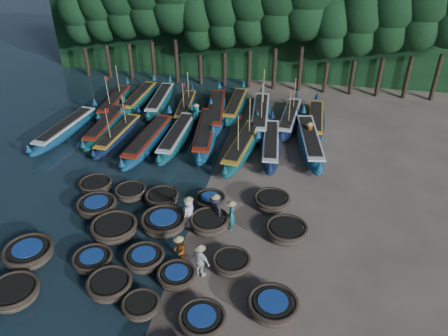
% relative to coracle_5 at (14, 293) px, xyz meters
% --- Properties ---
extents(ground, '(120.00, 120.00, 0.00)m').
position_rel_coracle_5_xyz_m(ground, '(6.19, 7.28, -0.43)').
color(ground, gray).
rests_on(ground, ground).
extents(foliage_wall, '(40.00, 3.00, 10.00)m').
position_rel_coracle_5_xyz_m(foliage_wall, '(6.19, 30.78, 4.57)').
color(foliage_wall, black).
rests_on(foliage_wall, ground).
extents(coracle_5, '(2.40, 2.40, 0.75)m').
position_rel_coracle_5_xyz_m(coracle_5, '(0.00, 0.00, 0.00)').
color(coracle_5, '#4C3F2F').
rests_on(coracle_5, ground).
extents(coracle_6, '(2.33, 2.33, 0.77)m').
position_rel_coracle_5_xyz_m(coracle_6, '(3.91, 1.20, 0.01)').
color(coracle_6, '#4C3F2F').
rests_on(coracle_6, ground).
extents(coracle_7, '(1.97, 1.97, 0.64)m').
position_rel_coracle_5_xyz_m(coracle_7, '(5.65, 0.42, -0.06)').
color(coracle_7, '#4C3F2F').
rests_on(coracle_7, ground).
extents(coracle_8, '(2.12, 2.12, 0.74)m').
position_rel_coracle_5_xyz_m(coracle_8, '(8.35, 0.16, -0.00)').
color(coracle_8, '#4C3F2F').
rests_on(coracle_8, ground).
extents(coracle_9, '(2.35, 2.35, 0.79)m').
position_rel_coracle_5_xyz_m(coracle_9, '(11.09, 1.41, 0.03)').
color(coracle_9, '#4C3F2F').
rests_on(coracle_9, ground).
extents(coracle_10, '(2.72, 2.72, 0.84)m').
position_rel_coracle_5_xyz_m(coracle_10, '(-0.73, 2.34, 0.06)').
color(coracle_10, '#4C3F2F').
rests_on(coracle_10, ground).
extents(coracle_11, '(2.20, 2.20, 0.64)m').
position_rel_coracle_5_xyz_m(coracle_11, '(2.41, 2.61, -0.06)').
color(coracle_11, '#4C3F2F').
rests_on(coracle_11, ground).
extents(coracle_12, '(1.99, 1.99, 0.72)m').
position_rel_coracle_5_xyz_m(coracle_12, '(4.81, 3.12, -0.01)').
color(coracle_12, '#4C3F2F').
rests_on(coracle_12, ground).
extents(coracle_13, '(1.86, 1.86, 0.67)m').
position_rel_coracle_5_xyz_m(coracle_13, '(6.64, 2.35, -0.04)').
color(coracle_13, '#4C3F2F').
rests_on(coracle_13, ground).
extents(coracle_14, '(2.22, 2.22, 0.76)m').
position_rel_coracle_5_xyz_m(coracle_14, '(8.93, 3.60, 0.00)').
color(coracle_14, '#4C3F2F').
rests_on(coracle_14, ground).
extents(coracle_15, '(2.61, 2.61, 0.76)m').
position_rel_coracle_5_xyz_m(coracle_15, '(0.79, 6.55, 0.01)').
color(coracle_15, '#4C3F2F').
rests_on(coracle_15, ground).
extents(coracle_16, '(2.47, 2.47, 0.82)m').
position_rel_coracle_5_xyz_m(coracle_16, '(2.55, 4.87, 0.04)').
color(coracle_16, '#4C3F2F').
rests_on(coracle_16, ground).
extents(coracle_17, '(2.54, 2.54, 0.83)m').
position_rel_coracle_5_xyz_m(coracle_17, '(4.91, 5.86, 0.05)').
color(coracle_17, '#4C3F2F').
rests_on(coracle_17, ground).
extents(coracle_18, '(2.17, 2.17, 0.82)m').
position_rel_coracle_5_xyz_m(coracle_18, '(7.27, 6.29, 0.04)').
color(coracle_18, '#4C3F2F').
rests_on(coracle_18, ground).
extents(coracle_19, '(2.64, 2.64, 0.77)m').
position_rel_coracle_5_xyz_m(coracle_19, '(11.30, 6.44, 0.01)').
color(coracle_19, '#4C3F2F').
rests_on(coracle_19, ground).
extents(coracle_20, '(2.15, 2.15, 0.71)m').
position_rel_coracle_5_xyz_m(coracle_20, '(-0.20, 8.53, -0.03)').
color(coracle_20, '#4C3F2F').
rests_on(coracle_20, ground).
extents(coracle_21, '(2.26, 2.26, 0.71)m').
position_rel_coracle_5_xyz_m(coracle_21, '(2.12, 8.23, -0.02)').
color(coracle_21, '#4C3F2F').
rests_on(coracle_21, ground).
extents(coracle_22, '(2.14, 2.14, 0.73)m').
position_rel_coracle_5_xyz_m(coracle_22, '(4.10, 8.02, -0.01)').
color(coracle_22, '#4C3F2F').
rests_on(coracle_22, ground).
extents(coracle_23, '(1.86, 1.86, 0.72)m').
position_rel_coracle_5_xyz_m(coracle_23, '(6.86, 8.30, -0.01)').
color(coracle_23, '#4C3F2F').
rests_on(coracle_23, ground).
extents(coracle_24, '(2.37, 2.37, 0.76)m').
position_rel_coracle_5_xyz_m(coracle_24, '(10.30, 8.90, 0.01)').
color(coracle_24, '#4C3F2F').
rests_on(coracle_24, ground).
extents(long_boat_0, '(2.35, 8.47, 1.50)m').
position_rel_coracle_5_xyz_m(long_boat_0, '(-5.46, 14.77, 0.14)').
color(long_boat_0, navy).
rests_on(long_boat_0, ground).
extents(long_boat_1, '(1.61, 8.07, 1.42)m').
position_rel_coracle_5_xyz_m(long_boat_1, '(-2.83, 15.96, 0.11)').
color(long_boat_1, '#0D4D4D').
rests_on(long_boat_1, ground).
extents(long_boat_2, '(1.76, 7.44, 3.17)m').
position_rel_coracle_5_xyz_m(long_boat_2, '(-1.38, 14.83, 0.07)').
color(long_boat_2, '#10203C').
rests_on(long_boat_2, ground).
extents(long_boat_3, '(2.05, 8.72, 1.54)m').
position_rel_coracle_5_xyz_m(long_boat_3, '(1.08, 14.34, 0.16)').
color(long_boat_3, navy).
rests_on(long_boat_3, ground).
extents(long_boat_4, '(1.51, 8.39, 1.48)m').
position_rel_coracle_5_xyz_m(long_boat_4, '(2.87, 15.29, 0.13)').
color(long_boat_4, '#0D4D4D').
rests_on(long_boat_4, ground).
extents(long_boat_5, '(2.73, 9.03, 1.60)m').
position_rel_coracle_5_xyz_m(long_boat_5, '(4.80, 16.04, 0.18)').
color(long_boat_5, navy).
rests_on(long_boat_5, ground).
extents(long_boat_6, '(2.46, 8.54, 3.65)m').
position_rel_coracle_5_xyz_m(long_boat_6, '(7.71, 14.72, 0.15)').
color(long_boat_6, '#0D4D4D').
rests_on(long_boat_6, ground).
extents(long_boat_7, '(2.05, 8.06, 1.42)m').
position_rel_coracle_5_xyz_m(long_boat_7, '(9.57, 15.41, 0.11)').
color(long_boat_7, '#10203C').
rests_on(long_boat_7, ground).
extents(long_boat_8, '(2.86, 8.83, 1.57)m').
position_rel_coracle_5_xyz_m(long_boat_8, '(12.20, 16.26, 0.17)').
color(long_boat_8, navy).
rests_on(long_boat_8, ground).
extents(long_boat_9, '(2.00, 7.82, 3.33)m').
position_rel_coracle_5_xyz_m(long_boat_9, '(-4.01, 20.30, 0.10)').
color(long_boat_9, '#0D4D4D').
rests_on(long_boat_9, ground).
extents(long_boat_10, '(1.49, 7.75, 1.36)m').
position_rel_coracle_5_xyz_m(long_boat_10, '(-2.32, 21.58, 0.09)').
color(long_boat_10, '#0D4D4D').
rests_on(long_boat_10, ground).
extents(long_boat_11, '(2.00, 8.04, 1.42)m').
position_rel_coracle_5_xyz_m(long_boat_11, '(-0.39, 21.39, 0.11)').
color(long_boat_11, '#0D4D4D').
rests_on(long_boat_11, ground).
extents(long_boat_12, '(1.99, 7.26, 3.10)m').
position_rel_coracle_5_xyz_m(long_boat_12, '(2.08, 20.53, 0.06)').
color(long_boat_12, '#10203C').
rests_on(long_boat_12, ground).
extents(long_boat_13, '(2.89, 8.94, 1.59)m').
position_rel_coracle_5_xyz_m(long_boat_13, '(4.74, 20.00, 0.18)').
color(long_boat_13, navy).
rests_on(long_boat_13, ground).
extents(long_boat_14, '(1.46, 7.82, 1.38)m').
position_rel_coracle_5_xyz_m(long_boat_14, '(6.04, 21.52, 0.10)').
color(long_boat_14, '#0D4D4D').
rests_on(long_boat_14, ground).
extents(long_boat_15, '(2.26, 9.11, 3.88)m').
position_rel_coracle_5_xyz_m(long_boat_15, '(8.29, 19.85, 0.19)').
color(long_boat_15, navy).
rests_on(long_boat_15, ground).
extents(long_boat_16, '(2.00, 8.02, 3.42)m').
position_rel_coracle_5_xyz_m(long_boat_16, '(10.56, 19.92, 0.11)').
color(long_boat_16, '#10203C').
rests_on(long_boat_16, ground).
extents(long_boat_17, '(1.40, 7.93, 1.40)m').
position_rel_coracle_5_xyz_m(long_boat_17, '(12.56, 19.91, 0.10)').
color(long_boat_17, '#10203C').
rests_on(long_boat_17, ground).
extents(fisherman_0, '(0.82, 1.02, 2.01)m').
position_rel_coracle_5_xyz_m(fisherman_0, '(6.16, 6.40, 0.53)').
color(fisherman_0, silver).
rests_on(fisherman_0, ground).
extents(fisherman_1, '(0.52, 0.65, 1.87)m').
position_rel_coracle_5_xyz_m(fisherman_1, '(8.38, 6.63, 0.51)').
color(fisherman_1, '#186264').
rests_on(fisherman_1, ground).
extents(fisherman_2, '(0.76, 0.88, 1.76)m').
position_rel_coracle_5_xyz_m(fisherman_2, '(6.42, 3.60, 0.41)').
color(fisherman_2, '#B15517').
rests_on(fisherman_2, ground).
extents(fisherman_3, '(1.21, 1.34, 2.00)m').
position_rel_coracle_5_xyz_m(fisherman_3, '(7.48, 6.90, 0.51)').
color(fisherman_3, black).
rests_on(fisherman_3, ground).
extents(fisherman_4, '(1.12, 0.81, 1.97)m').
position_rel_coracle_5_xyz_m(fisherman_4, '(7.62, 2.96, 0.51)').
color(fisherman_4, silver).
rests_on(fisherman_4, ground).
extents(fisherman_5, '(0.82, 1.70, 1.96)m').
position_rel_coracle_5_xyz_m(fisherman_5, '(3.54, 18.34, 0.48)').
color(fisherman_5, '#186264').
rests_on(fisherman_5, ground).
extents(fisherman_6, '(0.52, 0.77, 1.78)m').
position_rel_coracle_5_xyz_m(fisherman_6, '(12.10, 17.09, 0.43)').
color(fisherman_6, '#B15517').
rests_on(fisherman_6, ground).
extents(tree_0, '(3.68, 3.68, 8.68)m').
position_rel_coracle_5_xyz_m(tree_0, '(-9.81, 27.28, 5.54)').
color(tree_0, black).
rests_on(tree_0, ground).
extents(tree_1, '(4.09, 4.09, 9.65)m').
position_rel_coracle_5_xyz_m(tree_1, '(-7.51, 27.28, 6.22)').
color(tree_1, black).
rests_on(tree_1, ground).
extents(tree_2, '(4.51, 4.51, 10.63)m').
position_rel_coracle_5_xyz_m(tree_2, '(-5.21, 27.28, 6.89)').
color(tree_2, black).
rests_on(tree_2, ground).
extents(tree_5, '(3.68, 3.68, 8.68)m').
position_rel_coracle_5_xyz_m(tree_5, '(1.69, 27.28, 5.54)').
color(tree_5, black).
rests_on(tree_5, ground).
extents(tree_6, '(4.09, 4.09, 9.65)m').
position_rel_coracle_5_xyz_m(tree_6, '(3.99, 27.28, 6.22)').
color(tree_6, black).
rests_on(tree_6, ground).
extents(tree_7, '(4.51, 4.51, 10.63)m').
position_rel_coracle_5_xyz_m(tree_7, '(6.29, 27.28, 6.89)').
color(tree_7, black).
rests_on(tree_7, ground).
extents(tree_10, '(3.68, 3.68, 8.68)m').
position_rel_coracle_5_xyz_m(tree_10, '(13.19, 27.28, 5.54)').
color(tree_10, black).
rests_on(tree_10, ground).
extents(tree_11, '(4.09, 4.09, 9.65)m').
position_rel_coracle_5_xyz_m(tree_11, '(15.49, 27.28, 6.22)').
color(tree_11, black).
rests_on(tree_11, ground).
extents(tree_12, '(4.51, 4.51, 10.63)m').
position_rel_coracle_5_xyz_m(tree_12, '(17.79, 27.28, 6.89)').
color(tree_12, black).
rests_on(tree_12, ground).
extents(tree_13, '(4.92, 4.92, 11.60)m').
position_rel_coracle_5_xyz_m(tree_13, '(20.09, 27.28, 7.57)').
color(tree_13, black).
rests_on(tree_13, ground).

